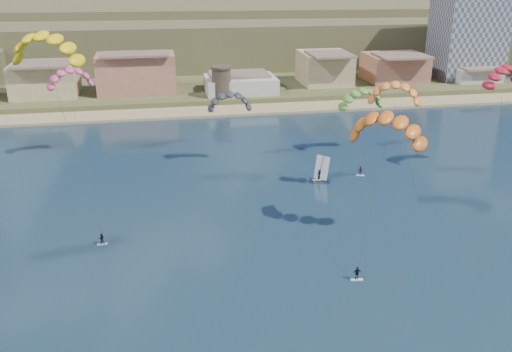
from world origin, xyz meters
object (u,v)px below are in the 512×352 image
(watchtower, at_px, (221,81))
(windsurfer, at_px, (320,172))
(kitesurfer_yellow, at_px, (46,44))
(apartment_tower, at_px, (469,27))
(kitesurfer_orange, at_px, (388,123))
(kitesurfer_green, at_px, (362,96))

(watchtower, relative_size, windsurfer, 1.90)
(kitesurfer_yellow, distance_m, windsurfer, 51.89)
(watchtower, bearing_deg, apartment_tower, 9.93)
(kitesurfer_orange, bearing_deg, kitesurfer_green, 75.35)
(kitesurfer_orange, relative_size, kitesurfer_green, 1.28)
(kitesurfer_orange, bearing_deg, windsurfer, 97.58)
(kitesurfer_orange, distance_m, windsurfer, 26.99)
(apartment_tower, relative_size, windsurfer, 7.07)
(apartment_tower, height_order, kitesurfer_green, apartment_tower)
(windsurfer, bearing_deg, watchtower, 100.27)
(apartment_tower, xyz_separation_m, kitesurfer_orange, (-66.12, -96.41, -0.94))
(watchtower, distance_m, kitesurfer_orange, 84.22)
(apartment_tower, relative_size, kitesurfer_yellow, 1.05)
(kitesurfer_orange, xyz_separation_m, kitesurfer_green, (9.38, 35.87, -4.74))
(kitesurfer_yellow, relative_size, windsurfer, 6.74)
(watchtower, xyz_separation_m, kitesurfer_orange, (13.88, -82.41, 10.51))
(apartment_tower, height_order, windsurfer, apartment_tower)
(windsurfer, bearing_deg, kitesurfer_orange, -82.42)
(apartment_tower, relative_size, watchtower, 3.72)
(kitesurfer_yellow, relative_size, kitesurfer_orange, 1.37)
(kitesurfer_yellow, bearing_deg, kitesurfer_green, 21.79)
(kitesurfer_yellow, bearing_deg, watchtower, 64.33)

